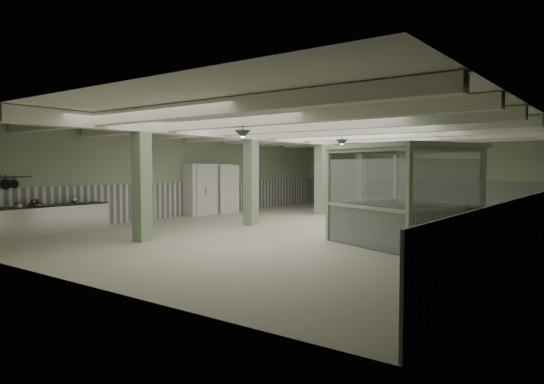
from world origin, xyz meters
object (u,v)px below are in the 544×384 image
Objects in this scene: prep_counter at (38,220)px; walkin_cooler at (209,188)px; guard_booth at (402,178)px; filing_cabinet at (472,228)px.

prep_counter is 1.79× the size of walkin_cooler.
guard_booth reaches higher than prep_counter.
guard_booth is (10.38, -2.97, 0.65)m from walkin_cooler.
guard_booth is at bearing -15.99° from walkin_cooler.
filing_cabinet is (1.84, 0.21, -1.29)m from guard_booth.
guard_booth reaches higher than filing_cabinet.
guard_booth is at bearing 26.03° from prep_counter.
prep_counter is 4.12× the size of filing_cabinet.
walkin_cooler is at bearing -172.43° from guard_booth.
filing_cabinet is (12.14, 5.24, 0.11)m from prep_counter.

